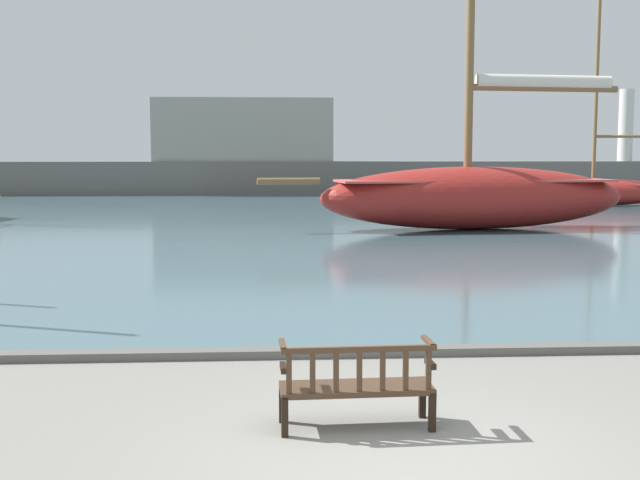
% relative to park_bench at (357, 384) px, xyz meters
% --- Properties ---
extents(ground_plane, '(160.00, 160.00, 0.00)m').
position_rel_park_bench_xyz_m(ground_plane, '(0.33, -0.85, -0.47)').
color(ground_plane, gray).
extents(harbor_water, '(100.00, 80.00, 0.08)m').
position_rel_park_bench_xyz_m(harbor_water, '(0.33, 43.15, -0.43)').
color(harbor_water, '#476670').
rests_on(harbor_water, ground).
extents(quay_edge_kerb, '(40.00, 0.30, 0.12)m').
position_rel_park_bench_xyz_m(quay_edge_kerb, '(0.33, 3.00, -0.41)').
color(quay_edge_kerb, '#5B5954').
rests_on(quay_edge_kerb, ground).
extents(park_bench, '(1.62, 0.59, 0.92)m').
position_rel_park_bench_xyz_m(park_bench, '(0.00, 0.00, 0.00)').
color(park_bench, black).
rests_on(park_bench, ground).
extents(sailboat_far_port, '(9.24, 3.41, 11.29)m').
position_rel_park_bench_xyz_m(sailboat_far_port, '(16.61, 34.12, 0.44)').
color(sailboat_far_port, maroon).
rests_on(sailboat_far_port, harbor_water).
extents(sailboat_nearest_starboard, '(13.97, 4.35, 16.79)m').
position_rel_park_bench_xyz_m(sailboat_nearest_starboard, '(6.64, 21.10, 0.99)').
color(sailboat_nearest_starboard, maroon).
rests_on(sailboat_nearest_starboard, harbor_water).
extents(far_breakwater, '(53.03, 2.40, 7.32)m').
position_rel_park_bench_xyz_m(far_breakwater, '(-0.19, 46.98, 1.58)').
color(far_breakwater, '#66605B').
rests_on(far_breakwater, ground).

